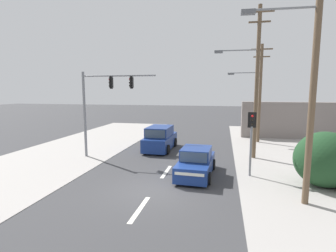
{
  "coord_description": "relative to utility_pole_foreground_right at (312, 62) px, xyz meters",
  "views": [
    {
      "loc": [
        3.17,
        -11.48,
        4.72
      ],
      "look_at": [
        -0.11,
        4.0,
        2.56
      ],
      "focal_mm": 28.0,
      "sensor_mm": 36.0,
      "label": 1
    }
  ],
  "objects": [
    {
      "name": "ground_plane",
      "position": [
        -6.5,
        0.08,
        -5.84
      ],
      "size": [
        140.0,
        140.0,
        0.0
      ],
      "primitive_type": "plane",
      "color": "#3A3A3D"
    },
    {
      "name": "pedestal_signal_right_kerb",
      "position": [
        -1.8,
        3.25,
        -3.42
      ],
      "size": [
        0.44,
        0.29,
        3.56
      ],
      "color": "slate",
      "rests_on": "ground"
    },
    {
      "name": "lane_dash_near",
      "position": [
        -6.5,
        -1.92,
        -5.83
      ],
      "size": [
        0.2,
        2.4,
        0.01
      ],
      "primitive_type": "cube",
      "color": "silver",
      "rests_on": "ground"
    },
    {
      "name": "sedan_receding_far",
      "position": [
        -4.74,
        2.81,
        -5.14
      ],
      "size": [
        2.05,
        4.31,
        1.56
      ],
      "color": "navy",
      "rests_on": "ground"
    },
    {
      "name": "lane_dash_far",
      "position": [
        -6.5,
        8.08,
        -5.83
      ],
      "size": [
        0.2,
        2.4,
        0.01
      ],
      "primitive_type": "cube",
      "color": "silver",
      "rests_on": "ground"
    },
    {
      "name": "shopfront_wall_far",
      "position": [
        4.5,
        16.08,
        -4.04
      ],
      "size": [
        12.0,
        1.0,
        3.6
      ],
      "primitive_type": "cube",
      "color": "gray",
      "rests_on": "ground"
    },
    {
      "name": "utility_pole_midground_right",
      "position": [
        -1.29,
        7.41,
        -0.33
      ],
      "size": [
        3.78,
        0.35,
        10.29
      ],
      "color": "brown",
      "rests_on": "ground"
    },
    {
      "name": "lane_dash_mid",
      "position": [
        -6.5,
        3.08,
        -5.83
      ],
      "size": [
        0.2,
        2.4,
        0.01
      ],
      "primitive_type": "cube",
      "color": "silver",
      "rests_on": "ground"
    },
    {
      "name": "utility_pole_background_right",
      "position": [
        -0.3,
        13.46,
        -1.1
      ],
      "size": [
        3.77,
        0.67,
        8.76
      ],
      "color": "brown",
      "rests_on": "ground"
    },
    {
      "name": "traffic_signal_mast",
      "position": [
        -11.64,
        5.43,
        -1.69
      ],
      "size": [
        5.29,
        0.45,
        6.0
      ],
      "color": "slate",
      "rests_on": "ground"
    },
    {
      "name": "roadside_bush",
      "position": [
        1.75,
        2.3,
        -4.55
      ],
      "size": [
        3.07,
        2.63,
        2.75
      ],
      "color": "#1E4223",
      "rests_on": "ground"
    },
    {
      "name": "suv_oncoming_near",
      "position": [
        -8.21,
        8.59,
        -4.95
      ],
      "size": [
        2.12,
        4.57,
        1.9
      ],
      "color": "navy",
      "rests_on": "ground"
    },
    {
      "name": "utility_pole_foreground_right",
      "position": [
        0.0,
        0.0,
        0.0
      ],
      "size": [
        3.78,
        0.37,
        10.93
      ],
      "color": "brown",
      "rests_on": "ground"
    },
    {
      "name": "kerb_left_verge",
      "position": [
        -15.0,
        4.08,
        -5.83
      ],
      "size": [
        8.0,
        40.0,
        0.02
      ],
      "primitive_type": "cube",
      "color": "#A39E99",
      "rests_on": "ground"
    }
  ]
}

